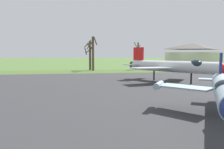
# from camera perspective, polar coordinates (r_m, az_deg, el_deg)

# --- Properties ---
(asphalt_apron) EXTENTS (104.87, 51.00, 0.05)m
(asphalt_apron) POSITION_cam_1_polar(r_m,az_deg,el_deg) (26.52, 10.85, -4.09)
(asphalt_apron) COLOR #333335
(asphalt_apron) RESTS_ON ground
(grass_verge_strip) EXTENTS (164.87, 12.00, 0.06)m
(grass_verge_strip) POSITION_cam_1_polar(r_m,az_deg,el_deg) (56.84, -0.75, 0.83)
(grass_verge_strip) COLOR #44602A
(grass_verge_strip) RESTS_ON ground
(jet_fighter_front_right) EXTENTS (12.11, 15.91, 5.47)m
(jet_fighter_front_right) POSITION_cam_1_polar(r_m,az_deg,el_deg) (34.85, 15.40, 2.05)
(jet_fighter_front_right) COLOR silver
(jet_fighter_front_right) RESTS_ON ground
(bare_tree_far_left) EXTENTS (2.79, 2.99, 8.38)m
(bare_tree_far_left) POSITION_cam_1_polar(r_m,az_deg,el_deg) (61.53, -5.71, 5.27)
(bare_tree_far_left) COLOR #42382D
(bare_tree_far_left) RESTS_ON ground
(bare_tree_left_of_center) EXTENTS (2.84, 2.83, 8.93)m
(bare_tree_left_of_center) POSITION_cam_1_polar(r_m,az_deg,el_deg) (58.98, -4.90, 5.64)
(bare_tree_left_of_center) COLOR brown
(bare_tree_left_of_center) RESTS_ON ground
(bare_tree_center) EXTENTS (2.55, 2.53, 7.69)m
(bare_tree_center) POSITION_cam_1_polar(r_m,az_deg,el_deg) (62.83, 6.65, 4.99)
(bare_tree_center) COLOR #42382D
(bare_tree_center) RESTS_ON ground
(bare_tree_right_of_center) EXTENTS (2.33, 2.19, 7.11)m
(bare_tree_right_of_center) POSITION_cam_1_polar(r_m,az_deg,el_deg) (64.88, 6.73, 4.20)
(bare_tree_right_of_center) COLOR brown
(bare_tree_right_of_center) RESTS_ON ground
(visitor_building) EXTENTS (21.87, 15.71, 9.18)m
(visitor_building) POSITION_cam_1_polar(r_m,az_deg,el_deg) (101.74, 19.88, 4.89)
(visitor_building) COLOR beige
(visitor_building) RESTS_ON ground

